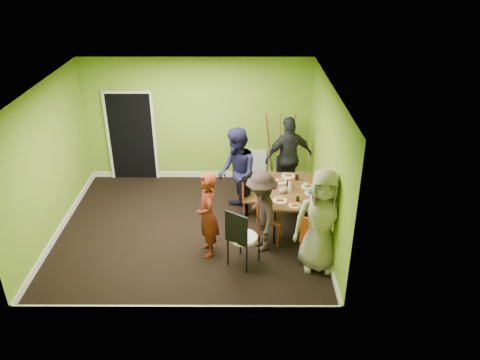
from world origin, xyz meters
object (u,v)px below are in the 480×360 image
at_px(thermos, 290,186).
at_px(blue_bottle, 312,196).
at_px(person_left_near, 261,212).
at_px(person_standing, 208,215).
at_px(dining_table, 293,192).
at_px(person_left_far, 237,174).
at_px(person_back_end, 289,157).
at_px(orange_bottle, 292,185).
at_px(easel, 279,148).
at_px(chair_left_far, 248,194).
at_px(chair_front_end, 312,235).
at_px(person_front_end, 321,221).
at_px(chair_left_near, 266,213).
at_px(chair_back_end, 286,170).
at_px(chair_bentwood, 241,236).

xyz_separation_m(thermos, blue_bottle, (0.36, -0.38, 0.00)).
bearing_deg(person_left_near, blue_bottle, 102.77).
bearing_deg(person_standing, thermos, 111.12).
distance_m(dining_table, blue_bottle, 0.51).
relative_size(person_standing, person_left_far, 0.85).
height_order(person_standing, person_back_end, person_back_end).
xyz_separation_m(orange_bottle, person_left_far, (-1.06, 0.20, 0.13)).
bearing_deg(thermos, blue_bottle, -47.08).
distance_m(thermos, person_left_far, 1.07).
xyz_separation_m(easel, person_back_end, (0.16, -0.63, 0.07)).
bearing_deg(thermos, easel, 92.43).
bearing_deg(chair_left_far, chair_front_end, 34.03).
height_order(chair_front_end, person_front_end, person_front_end).
relative_size(dining_table, person_front_end, 0.83).
distance_m(thermos, person_back_end, 1.18).
height_order(blue_bottle, person_front_end, person_front_end).
bearing_deg(chair_left_near, dining_table, 148.80).
distance_m(thermos, orange_bottle, 0.18).
relative_size(chair_back_end, person_front_end, 0.52).
height_order(chair_left_far, easel, easel).
distance_m(chair_left_far, person_left_far, 0.46).
xyz_separation_m(chair_left_far, chair_front_end, (1.06, -1.42, -0.01)).
distance_m(chair_left_far, thermos, 0.89).
xyz_separation_m(chair_front_end, orange_bottle, (-0.23, 1.31, 0.28)).
height_order(person_standing, person_left_far, person_left_far).
xyz_separation_m(chair_back_end, person_front_end, (0.37, -2.39, 0.25)).
relative_size(chair_left_far, chair_left_near, 0.91).
bearing_deg(orange_bottle, chair_left_near, -127.05).
xyz_separation_m(person_left_far, person_left_near, (0.44, -1.15, -0.16)).
distance_m(chair_bentwood, blue_bottle, 1.59).
bearing_deg(person_standing, orange_bottle, 114.32).
height_order(chair_back_end, chair_front_end, chair_back_end).
bearing_deg(orange_bottle, person_front_end, -77.33).
relative_size(dining_table, easel, 0.90).
relative_size(chair_left_near, chair_bentwood, 0.94).
distance_m(orange_bottle, person_left_near, 1.13).
xyz_separation_m(blue_bottle, person_left_far, (-1.36, 0.74, 0.07)).
bearing_deg(person_left_near, easel, 158.25).
xyz_separation_m(dining_table, chair_left_near, (-0.54, -0.55, -0.12)).
relative_size(chair_left_far, thermos, 4.55).
bearing_deg(dining_table, chair_front_end, -79.90).
relative_size(easel, person_left_near, 1.11).
bearing_deg(person_standing, person_back_end, 132.29).
xyz_separation_m(blue_bottle, person_left_near, (-0.92, -0.41, -0.10)).
height_order(person_left_far, person_front_end, person_left_far).
distance_m(chair_back_end, person_back_end, 0.27).
xyz_separation_m(person_standing, person_front_end, (1.88, -0.38, 0.13)).
bearing_deg(thermos, chair_left_near, -131.39).
height_order(chair_left_far, chair_bentwood, chair_bentwood).
bearing_deg(thermos, person_standing, -147.72).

